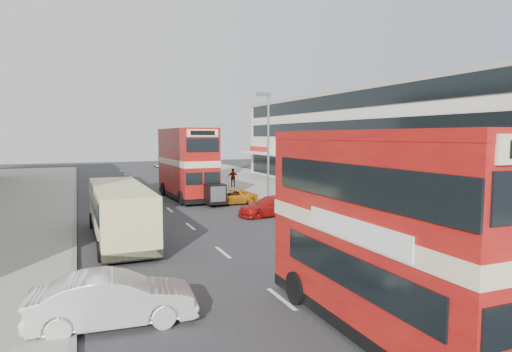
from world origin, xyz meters
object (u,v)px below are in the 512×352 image
bus_second (187,163)px  car_right_b (230,197)px  cyclist (218,194)px  coach (120,210)px  car_right_a (271,206)px  pedestrian_far (233,178)px  street_lamp (267,141)px  car_left_front (114,299)px  car_right_c (194,180)px  pedestrian_near (313,199)px  bus_main (386,232)px

bus_second → car_right_b: (2.28, -4.08, -2.37)m
bus_second → cyclist: (1.73, -2.92, -2.27)m
bus_second → coach: size_ratio=1.06×
coach → cyclist: size_ratio=4.86×
car_right_a → pedestrian_far: 15.30m
street_lamp → cyclist: (-2.37, 3.97, -4.14)m
car_left_front → car_right_c: car_left_front is taller
car_left_front → cyclist: cyclist is taller
car_left_front → pedestrian_near: pedestrian_near is taller
pedestrian_near → bus_second: bearing=-85.7°
coach → car_right_b: (8.69, 8.65, -0.93)m
bus_main → pedestrian_far: (6.78, 31.52, -1.65)m
coach → car_right_a: 10.13m
street_lamp → car_left_front: street_lamp is taller
street_lamp → pedestrian_far: 13.06m
car_left_front → cyclist: bearing=-20.7°
car_left_front → car_right_c: size_ratio=1.05×
street_lamp → car_right_c: street_lamp is taller
car_left_front → cyclist: 21.98m
car_right_a → pedestrian_near: pedestrian_near is taller
car_right_a → car_right_c: bearing=176.3°
pedestrian_far → bus_main: bearing=-92.3°
street_lamp → bus_second: bearing=120.8°
bus_main → car_right_a: (4.11, 16.47, -2.06)m
car_right_a → pedestrian_near: size_ratio=2.24×
coach → pedestrian_near: size_ratio=4.89×
street_lamp → car_left_front: bearing=-125.9°
car_right_a → bus_main: bearing=-20.2°
car_right_c → car_right_a: bearing=-2.7°
car_right_b → pedestrian_far: bearing=160.0°
bus_main → car_right_c: (3.36, 33.43, -1.98)m
car_right_a → pedestrian_near: bearing=60.1°
street_lamp → car_right_c: 14.97m
car_right_b → car_right_c: car_right_c is taller
street_lamp → bus_main: size_ratio=0.87×
bus_second → car_left_front: (-7.46, -22.88, -2.20)m
car_right_a → car_right_c: size_ratio=1.04×
car_left_front → pedestrian_far: (13.32, 28.39, 0.32)m
car_right_a → car_right_c: (-0.75, 16.97, 0.08)m
car_right_c → pedestrian_near: 18.36m
car_right_b → car_right_a: bearing=9.7°
street_lamp → pedestrian_far: street_lamp is taller
bus_second → pedestrian_far: bus_second is taller
coach → pedestrian_far: (12.26, 18.24, -0.44)m
bus_main → cyclist: size_ratio=4.74×
car_right_c → pedestrian_far: 3.94m
bus_second → car_right_c: bearing=-110.3°
car_left_front → pedestrian_far: bearing=-21.1°
street_lamp → car_left_front: 20.16m
bus_main → coach: bus_main is taller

